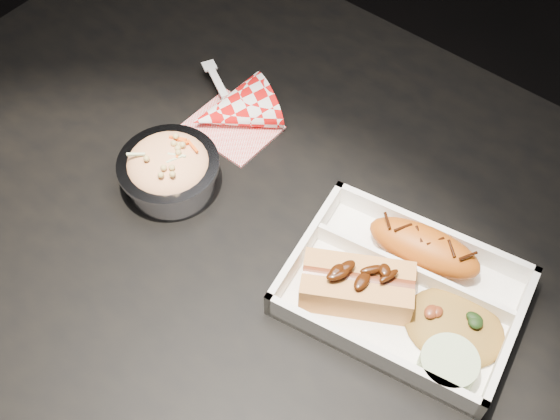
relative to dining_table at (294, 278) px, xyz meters
The scene contains 8 objects.
dining_table is the anchor object (origin of this frame).
food_tray 0.17m from the dining_table, ahead, with size 0.28×0.22×0.04m.
fried_pastry 0.19m from the dining_table, 27.37° to the left, with size 0.13×0.05×0.04m, color #B85412.
hotdog 0.16m from the dining_table, 11.43° to the right, with size 0.13×0.11×0.06m.
fried_rice_mound 0.24m from the dining_table, ahead, with size 0.11×0.09×0.03m, color olive.
cupcake_liner 0.25m from the dining_table, ahead, with size 0.06×0.06×0.03m, color #AAC091.
foil_coleslaw_cup 0.21m from the dining_table, 169.23° to the right, with size 0.12×0.12×0.07m.
napkin_fork 0.24m from the dining_table, 151.99° to the left, with size 0.16×0.14×0.10m.
Camera 1 is at (0.27, -0.37, 1.45)m, focal length 45.00 mm.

